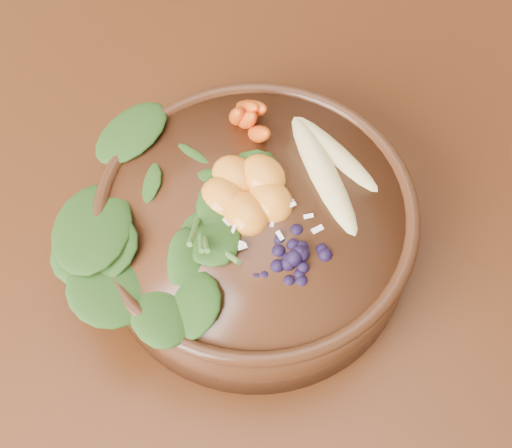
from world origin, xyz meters
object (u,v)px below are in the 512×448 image
object	(u,v)px
dining_table	(233,209)
banana_halves	(331,154)
stoneware_bowl	(256,230)
blueberry_pile	(298,246)
carrot_cluster	(257,97)
kale_heap	(176,170)
mandarin_cluster	(247,183)

from	to	relation	value
dining_table	banana_halves	xyz separation A→B (m)	(0.04, -0.09, 0.17)
stoneware_bowl	blueberry_pile	bearing A→B (deg)	-88.31
carrot_cluster	kale_heap	bearing A→B (deg)	-169.49
kale_heap	stoneware_bowl	bearing A→B (deg)	-54.30
banana_halves	mandarin_cluster	xyz separation A→B (m)	(-0.07, 0.01, 0.00)
kale_heap	blueberry_pile	bearing A→B (deg)	-69.37
banana_halves	mandarin_cluster	world-z (taller)	mandarin_cluster
kale_heap	carrot_cluster	bearing A→B (deg)	9.34
mandarin_cluster	blueberry_pile	xyz separation A→B (m)	(-0.00, -0.07, 0.00)
mandarin_cluster	blueberry_pile	bearing A→B (deg)	-90.44
kale_heap	banana_halves	xyz separation A→B (m)	(0.11, -0.05, -0.01)
carrot_cluster	mandarin_cluster	xyz separation A→B (m)	(-0.04, -0.05, -0.02)
mandarin_cluster	dining_table	bearing A→B (deg)	67.42
dining_table	banana_halves	size ratio (longest dim) A/B	11.19
carrot_cluster	banana_halves	bearing A→B (deg)	-66.94
carrot_cluster	dining_table	bearing A→B (deg)	116.18
dining_table	mandarin_cluster	distance (m)	0.19
carrot_cluster	blueberry_pile	size ratio (longest dim) A/B	0.60
dining_table	stoneware_bowl	distance (m)	0.16
stoneware_bowl	carrot_cluster	size ratio (longest dim) A/B	3.62
stoneware_bowl	blueberry_pile	size ratio (longest dim) A/B	2.16
dining_table	blueberry_pile	xyz separation A→B (m)	(-0.03, -0.15, 0.18)
carrot_cluster	blueberry_pile	bearing A→B (deg)	-109.55
stoneware_bowl	mandarin_cluster	bearing A→B (deg)	82.49
stoneware_bowl	mandarin_cluster	world-z (taller)	mandarin_cluster
dining_table	carrot_cluster	size ratio (longest dim) A/B	22.90
dining_table	banana_halves	bearing A→B (deg)	-67.20
stoneware_bowl	banana_halves	size ratio (longest dim) A/B	1.77
dining_table	stoneware_bowl	bearing A→B (deg)	-110.22
kale_heap	banana_halves	world-z (taller)	kale_heap
kale_heap	carrot_cluster	world-z (taller)	carrot_cluster
banana_halves	stoneware_bowl	bearing A→B (deg)	-177.26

